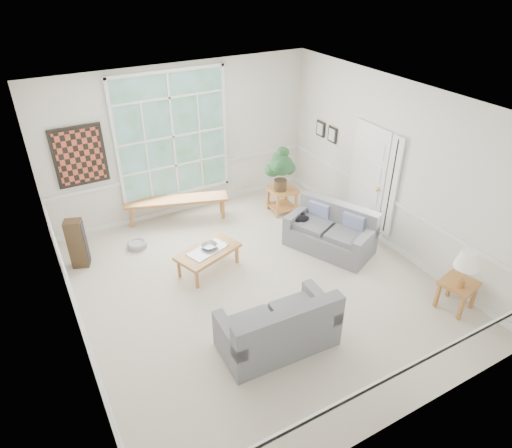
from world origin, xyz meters
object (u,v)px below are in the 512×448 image
Objects in this scene: loveseat_right at (330,230)px; loveseat_front at (277,321)px; coffee_table at (208,260)px; end_table at (282,200)px; side_table at (456,295)px.

loveseat_front reaches higher than loveseat_right.
end_table reaches higher than coffee_table.
loveseat_front is 3.78m from end_table.
end_table is at bearing 66.15° from loveseat_right.
loveseat_front is at bearing -122.91° from end_table.
end_table is (2.17, 1.12, 0.07)m from coffee_table.
loveseat_front reaches higher than side_table.
end_table is at bearing 100.80° from side_table.
loveseat_right is 1.62m from end_table.
loveseat_front is at bearing -167.27° from loveseat_right.
loveseat_front is 1.48× the size of coffee_table.
loveseat_right is at bearing -89.55° from end_table.
end_table reaches higher than side_table.
coffee_table is (-2.19, 0.50, -0.22)m from loveseat_right.
loveseat_right is 3.15× the size of side_table.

